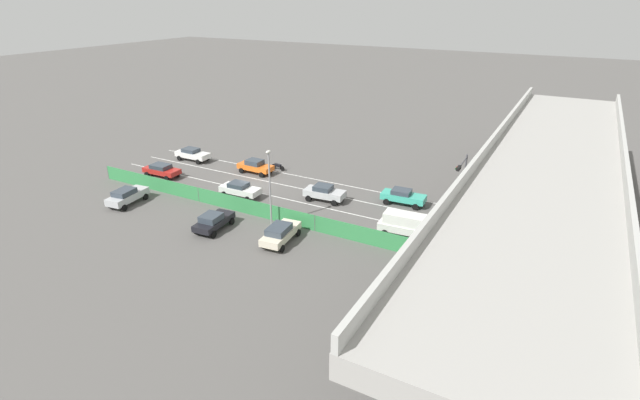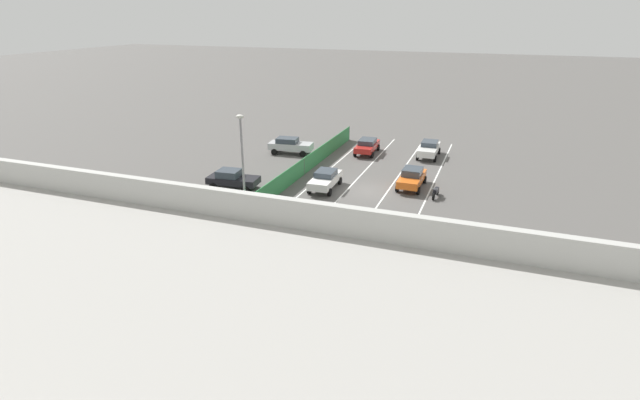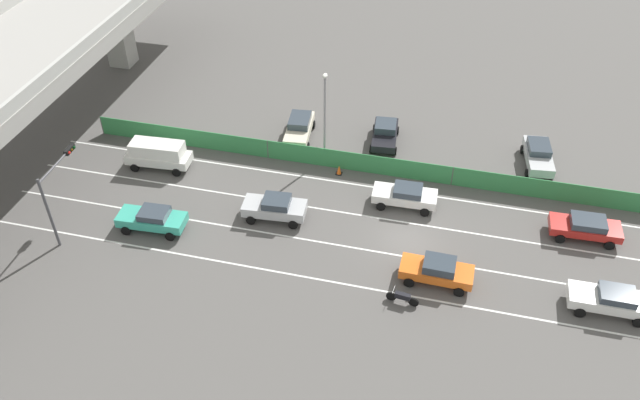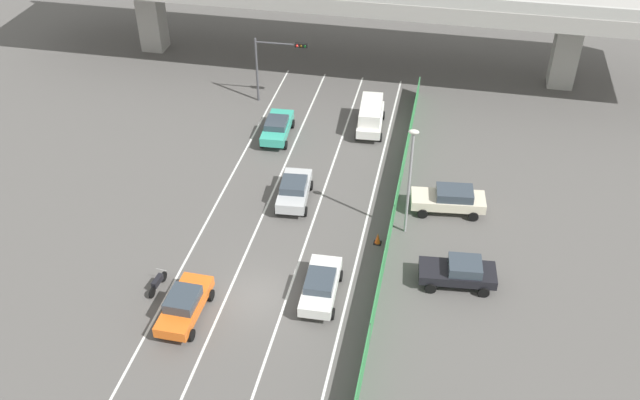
% 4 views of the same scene
% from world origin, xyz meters
% --- Properties ---
extents(ground_plane, '(300.00, 300.00, 0.00)m').
position_xyz_m(ground_plane, '(0.00, 0.00, 0.00)').
color(ground_plane, '#565451').
extents(lane_line_left_edge, '(0.14, 45.33, 0.01)m').
position_xyz_m(lane_line_left_edge, '(-4.88, 4.66, 0.00)').
color(lane_line_left_edge, silver).
rests_on(lane_line_left_edge, ground).
extents(lane_line_mid_left, '(0.14, 45.33, 0.01)m').
position_xyz_m(lane_line_mid_left, '(-1.63, 4.66, 0.00)').
color(lane_line_mid_left, silver).
rests_on(lane_line_mid_left, ground).
extents(lane_line_mid_right, '(0.14, 45.33, 0.01)m').
position_xyz_m(lane_line_mid_right, '(1.63, 4.66, 0.00)').
color(lane_line_mid_right, silver).
rests_on(lane_line_mid_right, ground).
extents(lane_line_right_edge, '(0.14, 45.33, 0.01)m').
position_xyz_m(lane_line_right_edge, '(4.88, 4.66, 0.00)').
color(lane_line_right_edge, silver).
rests_on(lane_line_right_edge, ground).
extents(elevated_overpass, '(55.72, 10.18, 8.66)m').
position_xyz_m(elevated_overpass, '(0.00, 29.33, 6.92)').
color(elevated_overpass, '#A09E99').
rests_on(elevated_overpass, ground).
extents(green_fence, '(0.10, 41.43, 1.56)m').
position_xyz_m(green_fence, '(6.53, 4.66, 0.78)').
color(green_fence, '#338447').
rests_on(green_fence, ground).
extents(car_sedan_silver, '(2.30, 4.35, 1.65)m').
position_xyz_m(car_sedan_silver, '(-0.00, 8.97, 0.91)').
color(car_sedan_silver, '#B7BABC').
rests_on(car_sedan_silver, ground).
extents(car_taxi_orange, '(2.01, 4.39, 1.65)m').
position_xyz_m(car_taxi_orange, '(-3.27, -2.18, 0.90)').
color(car_taxi_orange, orange).
rests_on(car_taxi_orange, ground).
extents(car_van_white, '(2.22, 4.83, 2.11)m').
position_xyz_m(car_van_white, '(3.47, 19.01, 1.20)').
color(car_van_white, silver).
rests_on(car_van_white, ground).
extents(car_hatchback_white, '(2.08, 4.43, 1.56)m').
position_xyz_m(car_hatchback_white, '(3.43, 0.70, 0.88)').
color(car_hatchback_white, silver).
rests_on(car_hatchback_white, ground).
extents(car_taxi_teal, '(2.16, 4.55, 1.57)m').
position_xyz_m(car_taxi_teal, '(-3.04, 16.43, 0.88)').
color(car_taxi_teal, teal).
rests_on(car_taxi_teal, ground).
extents(car_sedan_white, '(2.00, 4.64, 1.58)m').
position_xyz_m(car_sedan_white, '(-3.19, -12.05, 0.89)').
color(car_sedan_white, white).
rests_on(car_sedan_white, ground).
extents(car_sedan_red, '(2.15, 4.53, 1.50)m').
position_xyz_m(car_sedan_red, '(3.04, -11.07, 0.86)').
color(car_sedan_red, red).
rests_on(car_sedan_red, ground).
extents(motorcycle, '(0.60, 1.95, 0.93)m').
position_xyz_m(motorcycle, '(-5.52, -0.46, 0.46)').
color(motorcycle, black).
rests_on(motorcycle, ground).
extents(parked_wagon_silver, '(4.66, 2.41, 1.68)m').
position_xyz_m(parked_wagon_silver, '(10.52, -8.17, 0.93)').
color(parked_wagon_silver, '#B2B5B7').
rests_on(parked_wagon_silver, ground).
extents(parked_sedan_dark, '(4.39, 2.37, 1.60)m').
position_xyz_m(parked_sedan_dark, '(10.72, 3.33, 0.88)').
color(parked_sedan_dark, black).
rests_on(parked_sedan_dark, ground).
extents(parked_sedan_cream, '(4.78, 2.41, 1.66)m').
position_xyz_m(parked_sedan_cream, '(9.82, 9.99, 0.93)').
color(parked_sedan_cream, beige).
rests_on(parked_sedan_cream, ground).
extents(traffic_light, '(4.16, 0.42, 5.32)m').
position_xyz_m(traffic_light, '(-4.46, 21.69, 3.82)').
color(traffic_light, '#47474C').
rests_on(traffic_light, ground).
extents(street_lamp, '(0.60, 0.36, 7.22)m').
position_xyz_m(street_lamp, '(7.33, 7.35, 4.37)').
color(street_lamp, gray).
rests_on(street_lamp, ground).
extents(traffic_cone, '(0.47, 0.47, 0.73)m').
position_xyz_m(traffic_cone, '(5.85, 5.89, 0.34)').
color(traffic_cone, orange).
rests_on(traffic_cone, ground).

